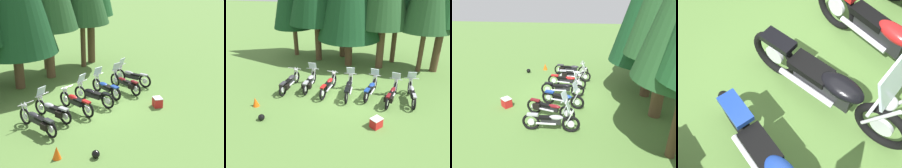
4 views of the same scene
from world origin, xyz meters
TOP-DOWN VIEW (x-y plane):
  - ground_plane at (0.00, 0.00)m, footprint 80.00×80.00m
  - motorcycle_0 at (-3.33, -0.13)m, footprint 0.77×2.41m
  - motorcycle_1 at (-2.25, 0.19)m, footprint 0.75×2.23m
  - motorcycle_2 at (-1.07, -0.02)m, footprint 0.65×2.36m
  - motorcycle_3 at (0.06, -0.05)m, footprint 0.70×2.38m
  - motorcycle_4 at (1.23, 0.16)m, footprint 0.73×2.20m
  - motorcycle_5 at (2.31, -0.26)m, footprint 0.84×2.33m
  - motorcycle_6 at (3.33, 0.09)m, footprint 0.77×2.33m
  - picnic_cooler at (1.73, -2.57)m, footprint 0.59×0.61m
  - traffic_cone at (-4.25, -2.21)m, footprint 0.32×0.32m
  - dropped_helmet at (-3.35, -3.23)m, footprint 0.29×0.29m

SIDE VIEW (x-z plane):
  - ground_plane at x=0.00m, z-range 0.00..0.00m
  - dropped_helmet at x=-3.35m, z-range 0.00..0.29m
  - picnic_cooler at x=1.73m, z-range 0.00..0.45m
  - traffic_cone at x=-4.25m, z-range 0.00..0.48m
  - motorcycle_4 at x=1.23m, z-range -0.23..1.13m
  - motorcycle_5 at x=2.31m, z-range -0.22..1.15m
  - motorcycle_0 at x=-3.33m, z-range -0.04..0.98m
  - motorcycle_1 at x=-2.25m, z-range -0.21..1.15m
  - motorcycle_6 at x=3.33m, z-range -0.22..1.16m
  - motorcycle_2 at x=-1.07m, z-range -0.04..0.99m
  - motorcycle_3 at x=0.06m, z-range -0.21..1.17m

